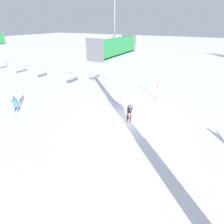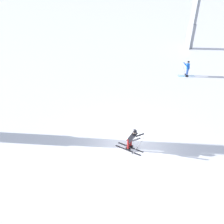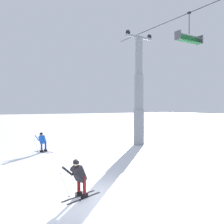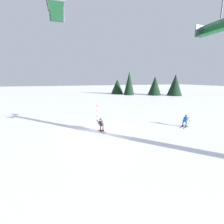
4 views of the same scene
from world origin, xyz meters
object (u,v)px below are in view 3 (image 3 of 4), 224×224
lift_tower_near (139,98)px  chairlift_seat_nearest (188,38)px  skier_distant_downhill (42,141)px  skier_carving_main (79,175)px

lift_tower_near → chairlift_seat_nearest: 7.12m
chairlift_seat_nearest → skier_distant_downhill: size_ratio=1.39×
lift_tower_near → chairlift_seat_nearest: bearing=0.0°
skier_carving_main → skier_distant_downhill: size_ratio=1.00×
skier_carving_main → chairlift_seat_nearest: (-3.62, 10.30, 7.69)m
skier_carving_main → chairlift_seat_nearest: bearing=109.4°
skier_carving_main → chairlift_seat_nearest: size_ratio=0.72×
chairlift_seat_nearest → skier_distant_downhill: chairlift_seat_nearest is taller
lift_tower_near → chairlift_seat_nearest: (5.80, 0.00, 4.12)m
lift_tower_near → skier_distant_downhill: 9.49m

